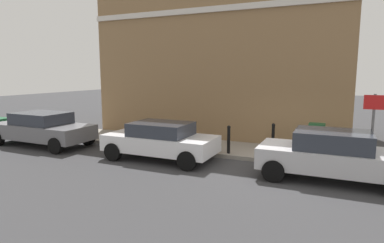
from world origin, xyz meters
name	(u,v)px	position (x,y,z in m)	size (l,w,h in m)	color
ground	(282,172)	(0.00, 0.00, 0.00)	(80.00, 80.00, 0.00)	#38383A
sidewalk	(152,141)	(2.00, 6.00, 0.07)	(2.40, 30.00, 0.15)	gray
corner_building	(229,46)	(6.21, 3.87, 4.44)	(6.13, 11.75, 8.88)	olive
car_silver	(333,155)	(-0.19, -1.45, 0.75)	(1.91, 4.20, 1.45)	#B7B7BC
car_white	(161,140)	(-0.27, 4.21, 0.72)	(1.90, 4.00, 1.35)	silver
car_grey	(42,128)	(-0.37, 9.97, 0.74)	(1.97, 4.51, 1.42)	slate
utility_cabinet	(316,140)	(2.16, -0.82, 0.68)	(0.46, 0.61, 1.15)	#1E4C28
bollard_near_cabinet	(273,136)	(2.26, 0.73, 0.70)	(0.14, 0.14, 1.04)	black
bollard_far_kerb	(229,138)	(1.05, 2.11, 0.70)	(0.14, 0.14, 1.04)	black
street_sign	(373,120)	(1.14, -2.49, 1.66)	(0.08, 0.60, 2.30)	#59595B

